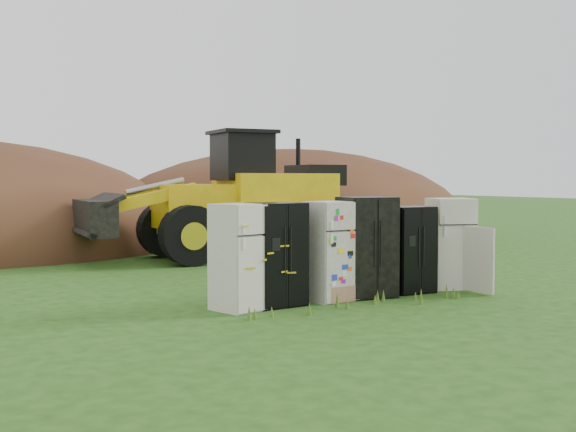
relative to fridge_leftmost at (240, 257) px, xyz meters
name	(u,v)px	position (x,y,z in m)	size (l,w,h in m)	color
ground	(352,298)	(2.34, 0.04, -0.90)	(120.00, 120.00, 0.00)	#1D4612
fridge_leftmost	(240,257)	(0.00, 0.00, 0.00)	(0.79, 0.76, 1.79)	silver
fridge_black_side	(275,254)	(0.71, 0.06, 0.00)	(0.94, 0.74, 1.79)	black
fridge_sticker	(329,251)	(1.83, 0.03, 0.00)	(0.80, 0.74, 1.80)	silver
fridge_dark_mid	(367,247)	(2.65, 0.00, 0.04)	(0.96, 0.78, 1.87)	black
fridge_black_right	(409,249)	(3.67, 0.01, -0.06)	(0.84, 0.70, 1.67)	black
fridge_open_door	(450,243)	(4.76, 0.01, 0.01)	(0.82, 0.76, 1.82)	silver
wheel_loader	(212,195)	(2.78, 7.20, 0.87)	(7.31, 2.97, 3.54)	yellow
dirt_mound_right	(291,236)	(8.61, 12.73, -0.90)	(15.42, 11.31, 6.67)	#412214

